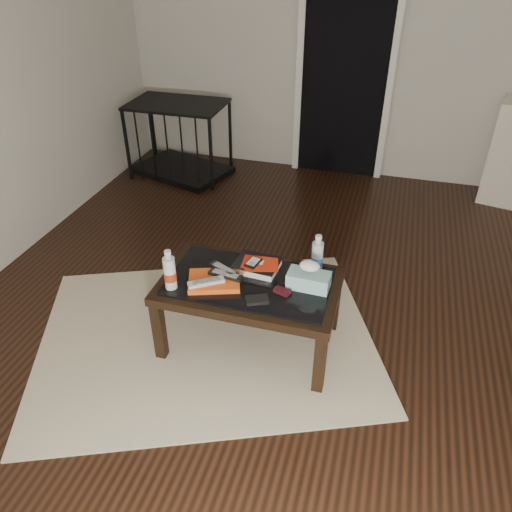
{
  "coord_description": "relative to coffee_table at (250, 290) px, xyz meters",
  "views": [
    {
      "loc": [
        0.12,
        -2.33,
        2.12
      ],
      "look_at": [
        -0.53,
        -0.07,
        0.55
      ],
      "focal_mm": 35.0,
      "sensor_mm": 36.0,
      "label": 1
    }
  ],
  "objects": [
    {
      "name": "dvd_mailers",
      "position": [
        0.02,
        0.12,
        0.11
      ],
      "size": [
        0.2,
        0.15,
        0.01
      ],
      "primitive_type": "cube",
      "rotation": [
        0.0,
        0.0,
        0.1
      ],
      "color": "red",
      "rests_on": "textbook"
    },
    {
      "name": "coffee_table",
      "position": [
        0.0,
        0.0,
        0.0
      ],
      "size": [
        1.0,
        0.6,
        0.46
      ],
      "color": "black",
      "rests_on": "ground"
    },
    {
      "name": "magazines",
      "position": [
        -0.18,
        -0.07,
        0.08
      ],
      "size": [
        0.33,
        0.29,
        0.03
      ],
      "primitive_type": "cube",
      "rotation": [
        0.0,
        0.0,
        0.33
      ],
      "color": "#E05015",
      "rests_on": "coffee_table"
    },
    {
      "name": "remote_silver",
      "position": [
        -0.21,
        -0.13,
        0.11
      ],
      "size": [
        0.19,
        0.15,
        0.02
      ],
      "primitive_type": "cube",
      "rotation": [
        0.0,
        0.0,
        0.6
      ],
      "color": "silver",
      "rests_on": "magazines"
    },
    {
      "name": "water_bottle_right",
      "position": [
        0.34,
        0.19,
        0.18
      ],
      "size": [
        0.08,
        0.08,
        0.24
      ],
      "primitive_type": "cylinder",
      "rotation": [
        0.0,
        0.0,
        -0.25
      ],
      "color": "silver",
      "rests_on": "coffee_table"
    },
    {
      "name": "rug",
      "position": [
        -0.27,
        -0.04,
        -0.39
      ],
      "size": [
        2.43,
        2.16,
        0.01
      ],
      "primitive_type": "cube",
      "rotation": [
        0.0,
        0.0,
        0.4
      ],
      "color": "#B7A58E",
      "rests_on": "ground"
    },
    {
      "name": "pet_crate",
      "position": [
        -1.37,
        2.19,
        -0.17
      ],
      "size": [
        1.04,
        0.84,
        0.71
      ],
      "rotation": [
        0.0,
        0.0,
        -0.3
      ],
      "color": "black",
      "rests_on": "ground"
    },
    {
      "name": "water_bottle_left",
      "position": [
        -0.39,
        -0.18,
        0.18
      ],
      "size": [
        0.07,
        0.07,
        0.24
      ],
      "primitive_type": "cylinder",
      "rotation": [
        0.0,
        0.0,
        0.15
      ],
      "color": "silver",
      "rests_on": "coffee_table"
    },
    {
      "name": "wallet",
      "position": [
        0.09,
        -0.16,
        0.07
      ],
      "size": [
        0.14,
        0.11,
        0.02
      ],
      "primitive_type": "cube",
      "rotation": [
        0.0,
        0.0,
        0.42
      ],
      "color": "black",
      "rests_on": "coffee_table"
    },
    {
      "name": "remote_black_back",
      "position": [
        -0.15,
        0.01,
        0.11
      ],
      "size": [
        0.2,
        0.14,
        0.02
      ],
      "primitive_type": "cube",
      "rotation": [
        0.0,
        0.0,
        -0.49
      ],
      "color": "black",
      "rests_on": "magazines"
    },
    {
      "name": "ipod",
      "position": [
        -0.01,
        0.1,
        0.12
      ],
      "size": [
        0.09,
        0.12,
        0.02
      ],
      "primitive_type": "cube",
      "rotation": [
        0.0,
        0.0,
        -0.23
      ],
      "color": "black",
      "rests_on": "dvd_mailers"
    },
    {
      "name": "remote_black_front",
      "position": [
        -0.13,
        -0.04,
        0.11
      ],
      "size": [
        0.2,
        0.08,
        0.02
      ],
      "primitive_type": "cube",
      "rotation": [
        0.0,
        0.0,
        -0.13
      ],
      "color": "black",
      "rests_on": "magazines"
    },
    {
      "name": "ground",
      "position": [
        0.53,
        0.19,
        -0.4
      ],
      "size": [
        5.0,
        5.0,
        0.0
      ],
      "primitive_type": "plane",
      "color": "black",
      "rests_on": "ground"
    },
    {
      "name": "tissue_box",
      "position": [
        0.33,
        0.03,
        0.11
      ],
      "size": [
        0.24,
        0.13,
        0.09
      ],
      "primitive_type": "cube",
      "rotation": [
        0.0,
        0.0,
        -0.04
      ],
      "color": "teal",
      "rests_on": "coffee_table"
    },
    {
      "name": "flip_phone",
      "position": [
        0.2,
        -0.06,
        0.08
      ],
      "size": [
        0.1,
        0.07,
        0.02
      ],
      "primitive_type": "cube",
      "rotation": [
        0.0,
        0.0,
        -0.3
      ],
      "color": "black",
      "rests_on": "coffee_table"
    },
    {
      "name": "textbook",
      "position": [
        0.01,
        0.12,
        0.09
      ],
      "size": [
        0.27,
        0.22,
        0.05
      ],
      "primitive_type": "cube",
      "rotation": [
        0.0,
        0.0,
        -0.08
      ],
      "color": "black",
      "rests_on": "coffee_table"
    },
    {
      "name": "room_shell",
      "position": [
        0.53,
        0.19,
        1.22
      ],
      "size": [
        5.0,
        5.0,
        5.0
      ],
      "color": "beige",
      "rests_on": "ground"
    },
    {
      "name": "doorway",
      "position": [
        0.13,
        2.66,
        0.63
      ],
      "size": [
        0.9,
        0.08,
        2.07
      ],
      "color": "black",
      "rests_on": "ground"
    }
  ]
}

